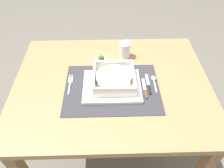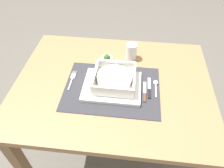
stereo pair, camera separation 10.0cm
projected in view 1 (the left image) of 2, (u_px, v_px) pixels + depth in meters
name	position (u px, v px, depth m)	size (l,w,h in m)	color
ground_plane	(112.00, 154.00, 1.58)	(6.00, 6.00, 0.00)	#59544C
dining_table	(112.00, 97.00, 1.13)	(0.96, 0.74, 0.74)	#936D47
placemat	(112.00, 88.00, 1.02)	(0.45, 0.33, 0.00)	#2D2D33
serving_plate	(113.00, 86.00, 1.02)	(0.27, 0.21, 0.02)	white
porridge_bowl	(114.00, 79.00, 1.01)	(0.19, 0.19, 0.06)	white
fork	(70.00, 83.00, 1.04)	(0.02, 0.14, 0.00)	silver
spoon	(154.00, 80.00, 1.05)	(0.02, 0.11, 0.01)	silver
butter_knife	(149.00, 85.00, 1.03)	(0.01, 0.14, 0.01)	black
bread_knife	(145.00, 89.00, 1.01)	(0.01, 0.13, 0.01)	#59331E
drinking_glass	(125.00, 50.00, 1.17)	(0.06, 0.06, 0.09)	white
condiment_saucer	(101.00, 59.00, 1.17)	(0.07, 0.07, 0.04)	white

